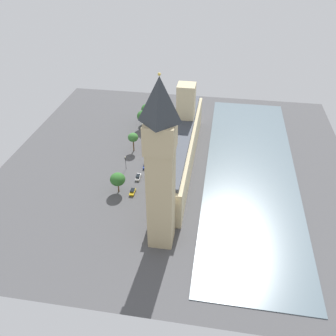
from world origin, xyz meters
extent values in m
plane|color=#4C4C4F|center=(0.00, 0.00, 0.00)|extent=(149.09, 149.09, 0.00)
cube|color=slate|center=(-32.05, 0.00, 0.12)|extent=(37.49, 134.18, 0.25)
cube|color=#CCBA8E|center=(-2.00, 0.00, 7.17)|extent=(10.86, 79.09, 14.34)
cube|color=#CCBA8E|center=(-2.00, -14.24, 15.51)|extent=(7.68, 7.68, 31.02)
cube|color=#383D47|center=(-2.00, 0.00, 15.14)|extent=(8.25, 75.93, 1.60)
cone|color=#CCBA8E|center=(3.03, -35.59, 15.37)|extent=(1.20, 1.20, 2.05)
cone|color=#CCBA8E|center=(3.03, -23.73, 15.64)|extent=(1.20, 1.20, 2.60)
cone|color=#CCBA8E|center=(3.03, -11.86, 15.88)|extent=(1.20, 1.20, 3.06)
cone|color=#CCBA8E|center=(3.03, 0.00, 15.86)|extent=(1.20, 1.20, 3.03)
cone|color=#CCBA8E|center=(3.03, 11.86, 15.35)|extent=(1.20, 1.20, 2.01)
cone|color=#CCBA8E|center=(3.03, 23.73, 15.40)|extent=(1.20, 1.20, 2.11)
cone|color=#CCBA8E|center=(3.03, 35.59, 15.86)|extent=(1.20, 1.20, 3.03)
cube|color=tan|center=(-1.70, 45.63, 17.71)|extent=(7.75, 7.75, 35.41)
cube|color=tan|center=(-1.70, 45.63, 39.80)|extent=(8.53, 8.53, 8.78)
cylinder|color=silver|center=(2.72, 45.63, 39.80)|extent=(0.25, 5.89, 5.89)
torus|color=black|center=(2.72, 45.63, 39.80)|extent=(0.24, 6.13, 6.13)
cylinder|color=silver|center=(-1.70, 41.22, 39.80)|extent=(5.89, 0.25, 5.89)
torus|color=black|center=(-1.70, 41.22, 39.80)|extent=(6.13, 0.24, 6.13)
pyramid|color=#2D3338|center=(-1.70, 45.63, 50.46)|extent=(8.53, 8.53, 12.55)
sphere|color=gold|center=(-1.70, 45.63, 57.14)|extent=(0.80, 0.80, 0.80)
cube|color=red|center=(13.36, -15.23, 2.65)|extent=(3.06, 10.62, 4.20)
cube|color=black|center=(13.36, -15.23, 2.73)|extent=(3.10, 10.22, 0.70)
cylinder|color=black|center=(14.71, -18.83, 0.55)|extent=(0.41, 1.12, 1.10)
cylinder|color=black|center=(12.41, -18.96, 0.55)|extent=(0.41, 1.12, 1.10)
cylinder|color=black|center=(14.31, -11.49, 0.55)|extent=(0.41, 1.12, 1.10)
cylinder|color=black|center=(12.02, -11.62, 0.55)|extent=(0.41, 1.12, 1.10)
cube|color=#19472D|center=(10.85, -5.17, 0.72)|extent=(1.91, 4.76, 0.75)
cube|color=black|center=(10.84, -5.41, 1.42)|extent=(1.57, 2.68, 0.65)
cylinder|color=black|center=(10.07, -3.64, 0.34)|extent=(0.27, 0.69, 0.68)
cylinder|color=black|center=(11.70, -3.68, 0.34)|extent=(0.27, 0.69, 0.68)
cylinder|color=black|center=(10.00, -6.66, 0.34)|extent=(0.27, 0.69, 0.68)
cylinder|color=black|center=(11.63, -6.70, 0.34)|extent=(0.27, 0.69, 0.68)
cube|color=navy|center=(12.64, 4.65, 0.72)|extent=(2.18, 4.68, 0.75)
cube|color=black|center=(12.65, 4.42, 1.42)|extent=(1.73, 2.66, 0.65)
cylinder|color=black|center=(11.69, 6.03, 0.34)|extent=(0.30, 0.70, 0.68)
cylinder|color=black|center=(13.35, 6.16, 0.34)|extent=(0.30, 0.70, 0.68)
cylinder|color=black|center=(11.92, 3.13, 0.34)|extent=(0.30, 0.70, 0.68)
cylinder|color=black|center=(13.58, 3.26, 0.34)|extent=(0.30, 0.70, 0.68)
cube|color=silver|center=(13.90, 13.27, 0.72)|extent=(1.83, 4.54, 0.75)
cube|color=black|center=(13.90, 13.49, 1.42)|extent=(1.50, 2.56, 0.65)
cylinder|color=black|center=(14.72, 11.85, 0.34)|extent=(0.27, 0.69, 0.68)
cylinder|color=black|center=(13.16, 11.81, 0.34)|extent=(0.27, 0.69, 0.68)
cylinder|color=black|center=(14.64, 14.73, 0.34)|extent=(0.27, 0.69, 0.68)
cylinder|color=black|center=(13.09, 14.69, 0.34)|extent=(0.27, 0.69, 0.68)
cube|color=gold|center=(13.84, 23.27, 0.72)|extent=(1.81, 4.10, 0.75)
cube|color=black|center=(13.84, 23.06, 1.42)|extent=(1.51, 2.30, 0.65)
cylinder|color=black|center=(13.05, 24.58, 0.34)|extent=(0.26, 0.68, 0.68)
cylinder|color=black|center=(14.66, 24.57, 0.34)|extent=(0.26, 0.68, 0.68)
cylinder|color=black|center=(13.03, 21.97, 0.34)|extent=(0.26, 0.68, 0.68)
cylinder|color=black|center=(14.63, 21.95, 0.34)|extent=(0.26, 0.68, 0.68)
cylinder|color=#336B60|center=(5.29, -6.76, 0.70)|extent=(0.63, 0.63, 1.40)
sphere|color=beige|center=(5.29, -6.76, 1.53)|extent=(0.27, 0.27, 0.27)
cube|color=#336B60|center=(5.55, -6.62, 0.77)|extent=(0.24, 0.33, 0.25)
cylinder|color=brown|center=(20.87, -29.69, 2.14)|extent=(0.56, 0.56, 4.28)
ellipsoid|color=#2D6628|center=(20.87, -29.69, 6.82)|extent=(6.78, 6.78, 5.76)
cylinder|color=brown|center=(20.49, -36.70, 2.53)|extent=(0.56, 0.56, 5.05)
ellipsoid|color=#2D6628|center=(20.49, -36.70, 7.38)|extent=(6.21, 6.21, 5.28)
cylinder|color=brown|center=(20.88, -7.59, 2.67)|extent=(0.56, 0.56, 5.34)
ellipsoid|color=#387533|center=(20.88, -7.59, 7.10)|extent=(4.70, 4.70, 3.99)
cylinder|color=brown|center=(19.52, 22.85, 1.88)|extent=(0.56, 0.56, 3.76)
ellipsoid|color=#2D6628|center=(19.52, 22.85, 5.97)|extent=(5.90, 5.90, 5.01)
cylinder|color=black|center=(20.60, 7.43, 2.90)|extent=(0.18, 0.18, 5.79)
sphere|color=#F2EAC6|center=(20.60, 7.43, 6.07)|extent=(0.56, 0.56, 0.56)
cylinder|color=black|center=(20.12, -23.63, 2.60)|extent=(0.18, 0.18, 5.20)
sphere|color=#F2EAC6|center=(20.12, -23.63, 5.48)|extent=(0.56, 0.56, 0.56)
camera|label=1|loc=(-17.42, 128.64, 88.14)|focal=38.28mm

